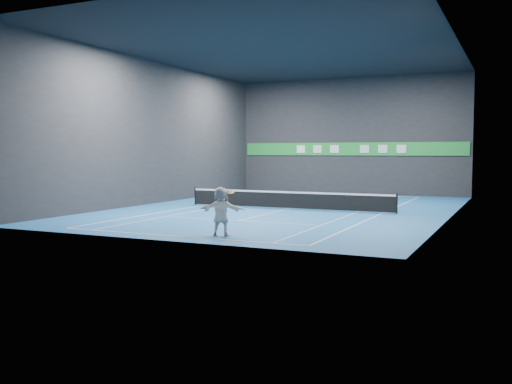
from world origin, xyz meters
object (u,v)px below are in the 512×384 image
at_px(tennis_net, 288,199).
at_px(tennis_racket, 228,193).
at_px(player, 221,211).
at_px(tennis_ball, 217,171).

xyz_separation_m(tennis_net, tennis_racket, (1.83, -10.93, 1.13)).
bearing_deg(tennis_net, player, -82.00).
bearing_deg(tennis_net, tennis_racket, -80.50).
bearing_deg(tennis_ball, tennis_net, 97.14).
relative_size(tennis_ball, tennis_net, 0.01).
distance_m(player, tennis_racket, 0.77).
xyz_separation_m(player, tennis_ball, (-0.17, -0.02, 1.57)).
height_order(player, tennis_ball, tennis_ball).
height_order(tennis_net, tennis_racket, tennis_racket).
xyz_separation_m(tennis_ball, tennis_net, (-1.38, 11.00, -1.99)).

